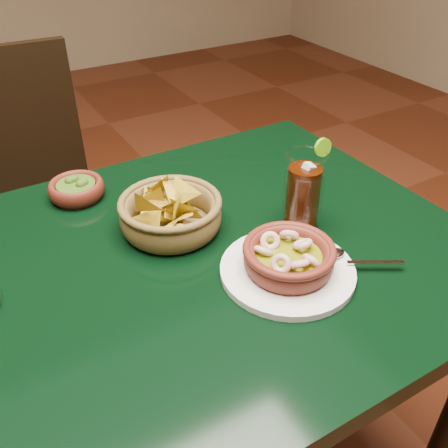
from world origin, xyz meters
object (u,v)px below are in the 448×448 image
cola_drink (303,193)px  chip_basket (171,213)px  shrimp_plate (289,260)px  dining_chair (29,205)px  dining_table (154,311)px

cola_drink → chip_basket: bearing=150.8°
shrimp_plate → chip_basket: size_ratio=1.30×
dining_chair → shrimp_plate: dining_chair is taller
shrimp_plate → cola_drink: bearing=43.9°
chip_basket → cola_drink: 0.25m
dining_table → shrimp_plate: (0.20, -0.13, 0.13)m
shrimp_plate → chip_basket: 0.25m
dining_table → dining_chair: size_ratio=1.27×
dining_table → chip_basket: 0.19m
dining_table → dining_chair: bearing=97.5°
dining_chair → cola_drink: (0.40, -0.74, 0.31)m
dining_chair → shrimp_plate: size_ratio=3.18×
dining_chair → chip_basket: (0.18, -0.62, 0.27)m
shrimp_plate → dining_table: bearing=147.2°
dining_table → cola_drink: 0.36m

